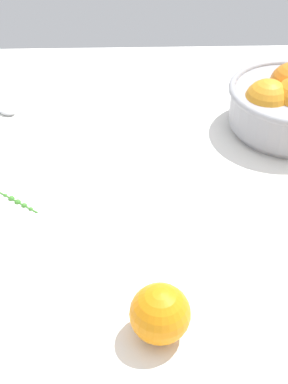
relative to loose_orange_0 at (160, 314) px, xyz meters
The scene contains 3 objects.
ground_plane 24.95cm from the loose_orange_0, 98.14° to the left, with size 111.93×107.40×3.00cm, color white.
loose_orange_0 is the anchor object (origin of this frame).
herb_sprig_0 31.55cm from the loose_orange_0, 129.53° to the left, with size 6.61×5.22×0.99cm.
Camera 1 is at (0.50, -64.21, 53.64)cm, focal length 52.21 mm.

